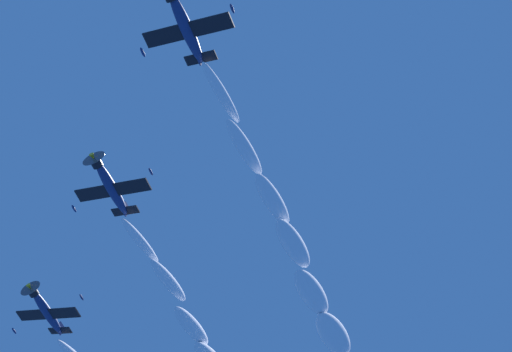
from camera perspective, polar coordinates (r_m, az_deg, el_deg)
The scene contains 3 objects.
airplane_lead at distance 70.71m, azimuth -4.79°, elevation 10.04°, with size 7.56×8.18×3.36m.
airplane_left_wingman at distance 81.95m, azimuth -9.75°, elevation -0.64°, with size 7.55×8.23×3.19m.
airplane_right_wingman at distance 95.82m, azimuth -13.90°, elevation -8.72°, with size 7.55×8.16×3.37m.
Camera 1 is at (-31.50, -12.15, 1.59)m, focal length 59.72 mm.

